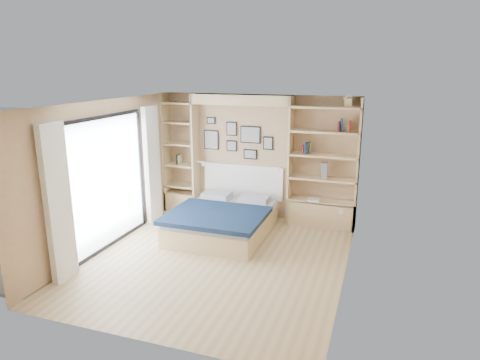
% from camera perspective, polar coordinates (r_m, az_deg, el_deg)
% --- Properties ---
extents(ground, '(4.50, 4.50, 0.00)m').
position_cam_1_polar(ground, '(7.04, -3.03, -10.54)').
color(ground, tan).
rests_on(ground, ground).
extents(room_shell, '(4.50, 4.50, 4.50)m').
position_cam_1_polar(room_shell, '(8.15, -1.69, 1.09)').
color(room_shell, tan).
rests_on(room_shell, ground).
extents(bed, '(1.70, 2.21, 1.07)m').
position_cam_1_polar(bed, '(7.97, -2.23, -5.29)').
color(bed, beige).
rests_on(bed, ground).
extents(photo_gallery, '(1.48, 0.02, 0.82)m').
position_cam_1_polar(photo_gallery, '(8.71, -0.51, 5.54)').
color(photo_gallery, black).
rests_on(photo_gallery, ground).
extents(reading_lamps, '(1.92, 0.12, 0.15)m').
position_cam_1_polar(reading_lamps, '(8.56, -0.03, 1.93)').
color(reading_lamps, silver).
rests_on(reading_lamps, ground).
extents(shelf_decor, '(3.55, 0.23, 2.03)m').
position_cam_1_polar(shelf_decor, '(8.18, 9.45, 5.24)').
color(shelf_decor, '#A51E1E').
rests_on(shelf_decor, ground).
extents(deck, '(3.20, 4.00, 0.05)m').
position_cam_1_polar(deck, '(8.93, -25.16, -6.36)').
color(deck, '#6C5F50').
rests_on(deck, ground).
extents(deck_chair, '(0.77, 0.95, 0.83)m').
position_cam_1_polar(deck_chair, '(9.07, -18.86, -2.73)').
color(deck_chair, tan).
rests_on(deck_chair, ground).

